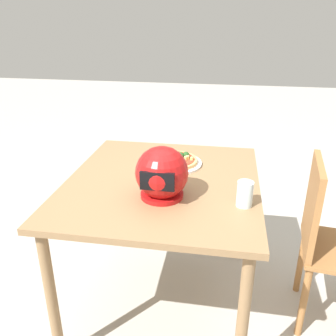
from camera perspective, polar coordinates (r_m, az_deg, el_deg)
ground_plane at (r=2.25m, az=-0.72°, el=-19.92°), size 14.00×14.00×0.00m
dining_table at (r=1.85m, az=-0.83°, el=-4.37°), size 0.96×1.08×0.77m
pizza_plate at (r=2.00m, az=0.77°, el=0.79°), size 0.32×0.32×0.01m
pizza at (r=1.99m, az=0.92°, el=1.34°), size 0.27×0.27×0.05m
motorcycle_helmet at (r=1.60m, az=-0.99°, el=-0.93°), size 0.24×0.24×0.24m
drinking_glass at (r=1.58m, az=12.08°, el=-4.04°), size 0.07×0.07×0.11m
chair_side at (r=2.01m, az=23.97°, el=-9.99°), size 0.45×0.45×0.90m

